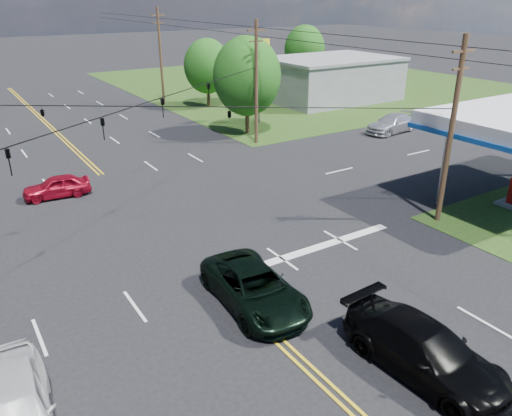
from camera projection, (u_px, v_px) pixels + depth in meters
ground at (145, 216)px, 27.25m from camera, size 280.00×280.00×0.00m
grass_ne at (300, 82)px, 69.37m from camera, size 46.00×48.00×0.03m
stop_bar at (308, 251)px, 23.54m from camera, size 10.00×0.50×0.02m
retail_ne at (330, 80)px, 56.74m from camera, size 14.00×10.00×4.40m
pole_se at (451, 130)px, 24.79m from camera, size 1.60×0.28×9.50m
pole_ne at (256, 82)px, 38.73m from camera, size 1.60×0.28×9.50m
pole_right_far at (161, 55)px, 53.34m from camera, size 1.60×0.28×10.00m
span_wire_signals at (135, 106)px, 24.89m from camera, size 26.00×18.00×1.13m
power_lines at (145, 56)px, 22.32m from camera, size 26.04×100.00×0.64m
tree_right_a at (247, 76)px, 41.57m from camera, size 5.70×5.70×8.18m
tree_right_b at (207, 66)px, 52.35m from camera, size 4.94×4.94×7.09m
tree_far_r at (304, 49)px, 65.54m from camera, size 5.32×5.32×7.63m
pickup_dkgreen at (254, 287)px, 19.18m from camera, size 2.90×5.65×1.53m
suv_black at (425, 350)px, 15.68m from camera, size 2.63×5.84×1.66m
pickup_white at (11, 412)px, 13.23m from camera, size 2.51×5.52×1.84m
sedan_red at (57, 186)px, 29.60m from camera, size 3.96×1.90×1.30m
sedan_far at (392, 124)px, 43.53m from camera, size 5.52×2.67×1.55m
polesign_ne at (260, 59)px, 44.76m from camera, size 2.10×0.40×7.58m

